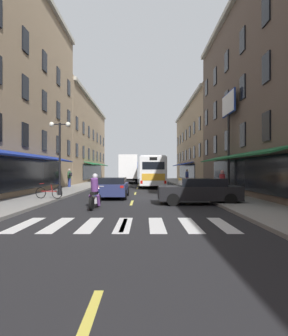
# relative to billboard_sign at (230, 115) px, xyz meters

# --- Properties ---
(ground_plane) EXTENTS (34.80, 80.00, 0.10)m
(ground_plane) POSITION_rel_billboard_sign_xyz_m (-7.05, -2.22, -5.99)
(ground_plane) COLOR black
(lane_centre_dashes) EXTENTS (0.14, 73.90, 0.01)m
(lane_centre_dashes) POSITION_rel_billboard_sign_xyz_m (-7.05, -2.47, -5.94)
(lane_centre_dashes) COLOR #DBCC4C
(lane_centre_dashes) RESTS_ON ground
(crosswalk_near) EXTENTS (7.10, 2.80, 0.01)m
(crosswalk_near) POSITION_rel_billboard_sign_xyz_m (-7.05, -12.22, -5.94)
(crosswalk_near) COLOR silver
(crosswalk_near) RESTS_ON ground
(sidewalk_left) EXTENTS (3.00, 80.00, 0.14)m
(sidewalk_left) POSITION_rel_billboard_sign_xyz_m (-12.95, -2.22, -5.87)
(sidewalk_left) COLOR gray
(sidewalk_left) RESTS_ON ground
(sidewalk_right) EXTENTS (3.00, 80.00, 0.14)m
(sidewalk_right) POSITION_rel_billboard_sign_xyz_m (-1.15, -2.22, -5.87)
(sidewalk_right) COLOR gray
(sidewalk_right) RESTS_ON ground
(billboard_sign) EXTENTS (0.40, 3.13, 7.51)m
(billboard_sign) POSITION_rel_billboard_sign_xyz_m (0.00, 0.00, 0.00)
(billboard_sign) COLOR black
(billboard_sign) RESTS_ON sidewalk_right
(transit_bus) EXTENTS (2.70, 11.73, 3.23)m
(transit_bus) POSITION_rel_billboard_sign_xyz_m (-5.54, 10.82, -4.25)
(transit_bus) COLOR white
(transit_bus) RESTS_ON ground
(box_truck) EXTENTS (2.67, 7.25, 3.82)m
(box_truck) POSITION_rel_billboard_sign_xyz_m (-8.54, 18.74, -3.99)
(box_truck) COLOR black
(box_truck) RESTS_ON ground
(sedan_near) EXTENTS (1.92, 4.39, 1.34)m
(sedan_near) POSITION_rel_billboard_sign_xyz_m (-8.39, -2.81, -5.25)
(sedan_near) COLOR navy
(sedan_near) RESTS_ON ground
(sedan_mid) EXTENTS (4.31, 1.99, 1.38)m
(sedan_mid) POSITION_rel_billboard_sign_xyz_m (-3.41, -6.32, -5.23)
(sedan_mid) COLOR black
(sedan_mid) RESTS_ON ground
(sedan_far) EXTENTS (1.98, 4.27, 1.36)m
(sedan_far) POSITION_rel_billboard_sign_xyz_m (-8.83, 30.30, -5.25)
(sedan_far) COLOR #515154
(sedan_far) RESTS_ON ground
(motorcycle_rider) EXTENTS (0.62, 2.07, 1.66)m
(motorcycle_rider) POSITION_rel_billboard_sign_xyz_m (-8.68, -8.16, -5.24)
(motorcycle_rider) COLOR black
(motorcycle_rider) RESTS_ON ground
(bicycle_near) EXTENTS (1.69, 0.51, 0.91)m
(bicycle_near) POSITION_rel_billboard_sign_xyz_m (-11.97, -4.75, -5.44)
(bicycle_near) COLOR black
(bicycle_near) RESTS_ON sidewalk_left
(pedestrian_near) EXTENTS (0.50, 0.50, 1.80)m
(pedestrian_near) POSITION_rel_billboard_sign_xyz_m (-13.76, 6.93, -4.85)
(pedestrian_near) COLOR navy
(pedestrian_near) RESTS_ON sidewalk_left
(pedestrian_mid) EXTENTS (0.36, 0.36, 1.67)m
(pedestrian_mid) POSITION_rel_billboard_sign_xyz_m (-1.47, -3.66, -4.95)
(pedestrian_mid) COLOR #33663F
(pedestrian_mid) RESTS_ON sidewalk_right
(pedestrian_far) EXTENTS (0.36, 0.36, 1.76)m
(pedestrian_far) POSITION_rel_billboard_sign_xyz_m (-1.49, 11.19, -4.90)
(pedestrian_far) COLOR maroon
(pedestrian_far) RESTS_ON sidewalk_right
(street_lamp_twin) EXTENTS (1.42, 0.32, 4.92)m
(street_lamp_twin) POSITION_rel_billboard_sign_xyz_m (-12.05, -2.30, -3.07)
(street_lamp_twin) COLOR black
(street_lamp_twin) RESTS_ON sidewalk_left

